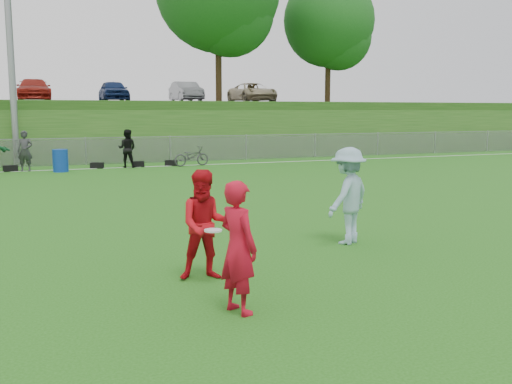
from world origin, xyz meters
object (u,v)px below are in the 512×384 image
player_red_left (238,247)px  recycling_bin (60,161)px  bicycle (191,156)px  frisbee (213,230)px  player_red_center (206,225)px  player_blue (348,196)px

player_red_left → recycling_bin: 18.39m
bicycle → frisbee: bearing=155.9°
player_red_center → recycling_bin: player_red_center is taller
player_red_left → frisbee: size_ratio=6.45×
frisbee → recycling_bin: recycling_bin is taller
recycling_bin → player_red_left: bearing=-86.3°
player_blue → frisbee: size_ratio=7.08×
bicycle → player_red_left: bearing=156.7°
bicycle → recycling_bin: bearing=84.5°
recycling_bin → bicycle: size_ratio=0.55×
frisbee → recycling_bin: (-1.23, 17.21, -0.36)m
player_red_center → recycling_bin: (-1.24, 16.82, -0.36)m
player_red_center → frisbee: player_red_center is taller
player_red_center → player_red_left: bearing=-80.7°
player_red_left → player_red_center: player_red_left is taller
player_red_center → recycling_bin: 16.87m
player_blue → frisbee: 3.58m
player_red_center → player_blue: bearing=32.1°
player_red_center → bicycle: (4.47, 17.26, -0.38)m
player_red_center → player_blue: (3.17, 1.25, 0.09)m
player_blue → bicycle: player_blue is taller
player_red_center → player_blue: player_blue is taller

